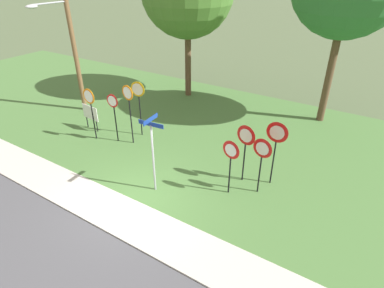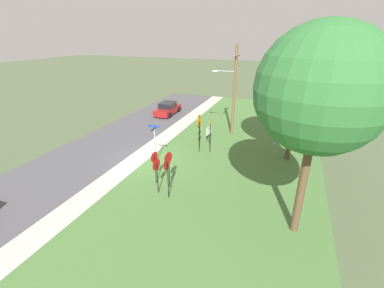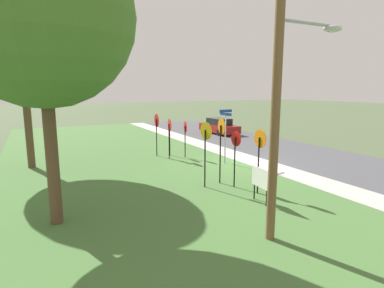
{
  "view_description": "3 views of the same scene",
  "coord_description": "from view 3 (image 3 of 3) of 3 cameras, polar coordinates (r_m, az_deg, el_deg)",
  "views": [
    {
      "loc": [
        6.35,
        -6.25,
        7.28
      ],
      "look_at": [
        0.95,
        2.28,
        1.5
      ],
      "focal_mm": 29.73,
      "sensor_mm": 36.0,
      "label": 1
    },
    {
      "loc": [
        14.78,
        9.26,
        8.64
      ],
      "look_at": [
        -0.29,
        3.46,
        1.75
      ],
      "focal_mm": 24.25,
      "sensor_mm": 36.0,
      "label": 2
    },
    {
      "loc": [
        -13.78,
        10.04,
        4.02
      ],
      "look_at": [
        1.0,
        2.51,
        1.1
      ],
      "focal_mm": 29.32,
      "sensor_mm": 36.0,
      "label": 3
    }
  ],
  "objects": [
    {
      "name": "utility_pole",
      "position": [
        8.29,
        16.04,
        11.43
      ],
      "size": [
        2.1,
        2.24,
        7.81
      ],
      "color": "brown",
      "rests_on": "grass_median"
    },
    {
      "name": "yield_sign_far_right",
      "position": [
        18.33,
        -1.19,
        2.43
      ],
      "size": [
        0.67,
        0.14,
        2.13
      ],
      "rotation": [
        0.0,
        0.0,
        -0.16
      ],
      "color": "black",
      "rests_on": "grass_median"
    },
    {
      "name": "oak_tree_left",
      "position": [
        10.0,
        -25.8,
        20.42
      ],
      "size": [
        5.11,
        5.11,
        8.53
      ],
      "color": "brown",
      "rests_on": "grass_median"
    },
    {
      "name": "yield_sign_near_right",
      "position": [
        18.86,
        -4.0,
        2.75
      ],
      "size": [
        0.71,
        0.13,
        2.19
      ],
      "rotation": [
        0.0,
        0.0,
        -0.14
      ],
      "color": "black",
      "rests_on": "grass_median"
    },
    {
      "name": "yield_sign_far_left",
      "position": [
        18.73,
        -6.41,
        3.54
      ],
      "size": [
        0.78,
        0.1,
        2.54
      ],
      "rotation": [
        0.0,
        0.0,
        0.01
      ],
      "color": "black",
      "rests_on": "grass_median"
    },
    {
      "name": "notice_board",
      "position": [
        11.33,
        12.41,
        -6.38
      ],
      "size": [
        1.1,
        0.14,
        1.25
      ],
      "rotation": [
        0.0,
        0.0,
        -0.1
      ],
      "color": "black",
      "rests_on": "grass_median"
    },
    {
      "name": "stop_sign_near_left",
      "position": [
        12.6,
        2.51,
        0.62
      ],
      "size": [
        0.69,
        0.14,
        2.67
      ],
      "rotation": [
        0.0,
        0.0,
        0.17
      ],
      "color": "black",
      "rests_on": "grass_median"
    },
    {
      "name": "stop_sign_far_center",
      "position": [
        12.15,
        12.19,
        -0.6
      ],
      "size": [
        0.7,
        0.1,
        2.48
      ],
      "rotation": [
        0.0,
        0.0,
        -0.03
      ],
      "color": "black",
      "rests_on": "grass_median"
    },
    {
      "name": "street_name_post",
      "position": [
        16.88,
        6.09,
        2.27
      ],
      "size": [
        0.96,
        0.81,
        2.91
      ],
      "rotation": [
        0.0,
        0.0,
        0.09
      ],
      "color": "#9EA0A8",
      "rests_on": "grass_median"
    },
    {
      "name": "oak_tree_right",
      "position": [
        17.89,
        -28.82,
        17.28
      ],
      "size": [
        5.04,
        5.04,
        9.16
      ],
      "color": "brown",
      "rests_on": "grass_median"
    },
    {
      "name": "sidewalk_strip",
      "position": [
        17.98,
        10.94,
        -3.03
      ],
      "size": [
        44.0,
        1.6,
        0.06
      ],
      "primitive_type": "cube",
      "color": "#BCB7AD",
      "rests_on": "ground_plane"
    },
    {
      "name": "grass_median",
      "position": [
        14.91,
        -10.31,
        -5.75
      ],
      "size": [
        44.0,
        12.0,
        0.04
      ],
      "primitive_type": "cube",
      "color": "#477038",
      "rests_on": "ground_plane"
    },
    {
      "name": "yield_sign_near_left",
      "position": [
        18.0,
        -4.12,
        2.75
      ],
      "size": [
        0.75,
        0.17,
        2.32
      ],
      "rotation": [
        0.0,
        0.0,
        -0.18
      ],
      "color": "black",
      "rests_on": "grass_median"
    },
    {
      "name": "stop_sign_near_right",
      "position": [
        12.76,
        7.92,
        -0.69
      ],
      "size": [
        0.61,
        0.1,
        2.31
      ],
      "rotation": [
        0.0,
        0.0,
        0.06
      ],
      "color": "black",
      "rests_on": "grass_median"
    },
    {
      "name": "road_asphalt",
      "position": [
        20.65,
        19.75,
        -1.84
      ],
      "size": [
        44.0,
        6.4,
        0.01
      ],
      "primitive_type": "cube",
      "color": "#4C4C51",
      "rests_on": "ground_plane"
    },
    {
      "name": "stop_sign_far_left",
      "position": [
        13.17,
        5.3,
        1.27
      ],
      "size": [
        0.66,
        0.12,
        2.78
      ],
      "rotation": [
        0.0,
        0.0,
        -0.12
      ],
      "color": "black",
      "rests_on": "grass_median"
    },
    {
      "name": "ground_plane",
      "position": [
        17.52,
        8.86,
        -3.41
      ],
      "size": [
        160.0,
        160.0,
        0.0
      ],
      "primitive_type": "plane",
      "color": "#4C5B3D"
    },
    {
      "name": "parked_sedan_distant",
      "position": [
        28.76,
        4.94,
        3.19
      ],
      "size": [
        4.45,
        1.99,
        1.39
      ],
      "rotation": [
        0.0,
        0.0,
        0.03
      ],
      "color": "maroon",
      "rests_on": "road_asphalt"
    }
  ]
}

